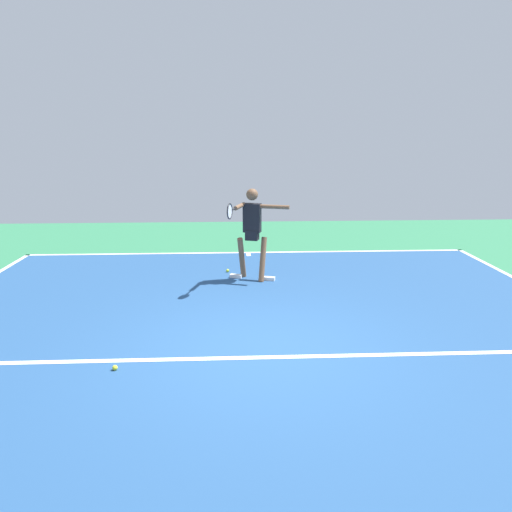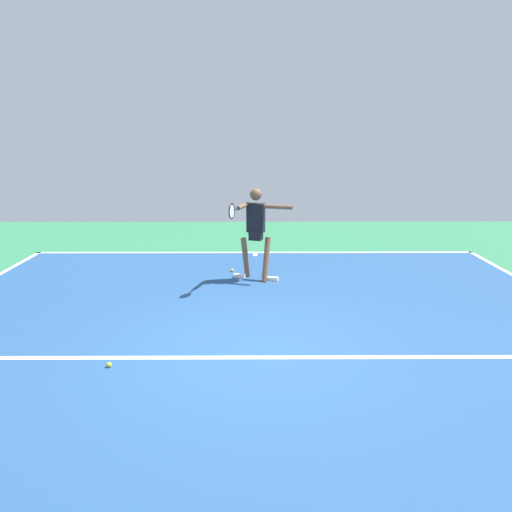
# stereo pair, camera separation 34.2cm
# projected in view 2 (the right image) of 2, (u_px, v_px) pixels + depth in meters

# --- Properties ---
(ground_plane) EXTENTS (19.82, 19.82, 0.00)m
(ground_plane) POSITION_uv_depth(u_px,v_px,m) (256.00, 349.00, 6.63)
(ground_plane) COLOR #2D754C
(court_surface) EXTENTS (10.88, 11.19, 0.00)m
(court_surface) POSITION_uv_depth(u_px,v_px,m) (256.00, 348.00, 6.63)
(court_surface) COLOR navy
(court_surface) RESTS_ON ground_plane
(court_line_baseline_near) EXTENTS (10.88, 0.10, 0.01)m
(court_line_baseline_near) POSITION_uv_depth(u_px,v_px,m) (255.00, 252.00, 12.00)
(court_line_baseline_near) COLOR white
(court_line_baseline_near) RESTS_ON ground_plane
(court_line_service) EXTENTS (8.16, 0.10, 0.01)m
(court_line_service) POSITION_uv_depth(u_px,v_px,m) (256.00, 357.00, 6.36)
(court_line_service) COLOR white
(court_line_service) RESTS_ON ground_plane
(court_line_centre_mark) EXTENTS (0.10, 0.30, 0.01)m
(court_line_centre_mark) POSITION_uv_depth(u_px,v_px,m) (255.00, 254.00, 11.81)
(court_line_centre_mark) COLOR white
(court_line_centre_mark) RESTS_ON ground_plane
(tennis_player) EXTENTS (1.21, 1.24, 1.85)m
(tennis_player) POSITION_uv_depth(u_px,v_px,m) (256.00, 228.00, 9.52)
(tennis_player) COLOR brown
(tennis_player) RESTS_ON ground_plane
(tennis_ball_by_baseline) EXTENTS (0.07, 0.07, 0.07)m
(tennis_ball_by_baseline) POSITION_uv_depth(u_px,v_px,m) (232.00, 270.00, 10.32)
(tennis_ball_by_baseline) COLOR #CCE033
(tennis_ball_by_baseline) RESTS_ON ground_plane
(tennis_ball_centre_court) EXTENTS (0.07, 0.07, 0.07)m
(tennis_ball_centre_court) POSITION_uv_depth(u_px,v_px,m) (109.00, 365.00, 6.09)
(tennis_ball_centre_court) COLOR yellow
(tennis_ball_centre_court) RESTS_ON ground_plane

